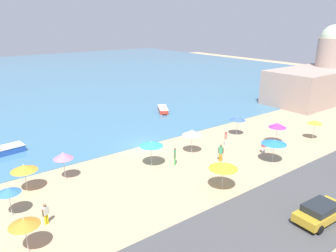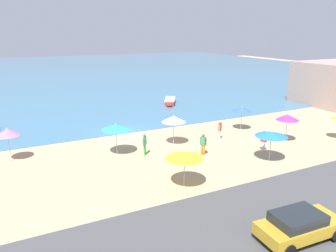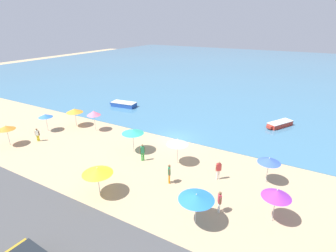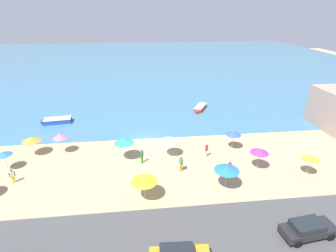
# 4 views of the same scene
# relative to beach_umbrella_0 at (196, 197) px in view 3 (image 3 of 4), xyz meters

# --- Properties ---
(ground_plane) EXTENTS (160.00, 160.00, 0.00)m
(ground_plane) POSITION_rel_beach_umbrella_0_xyz_m (-7.74, 11.59, -2.17)
(ground_plane) COLOR tan
(sea) EXTENTS (150.00, 110.00, 0.05)m
(sea) POSITION_rel_beach_umbrella_0_xyz_m (-7.74, 66.59, -2.14)
(sea) COLOR teal
(sea) RESTS_ON ground_plane
(coastal_road) EXTENTS (80.00, 8.00, 0.06)m
(coastal_road) POSITION_rel_beach_umbrella_0_xyz_m (-7.74, -6.41, -2.14)
(coastal_road) COLOR #464647
(coastal_road) RESTS_ON ground_plane
(beach_umbrella_0) EXTENTS (2.46, 2.46, 2.42)m
(beach_umbrella_0) POSITION_rel_beach_umbrella_0_xyz_m (0.00, 0.00, 0.00)
(beach_umbrella_0) COLOR #B2B2B7
(beach_umbrella_0) RESTS_ON ground_plane
(beach_umbrella_1) EXTENTS (2.43, 2.43, 2.50)m
(beach_umbrella_1) POSITION_rel_beach_umbrella_0_xyz_m (-8.06, -0.85, 0.02)
(beach_umbrella_1) COLOR #B2B2B7
(beach_umbrella_1) RESTS_ON ground_plane
(beach_umbrella_2) EXTENTS (1.74, 1.74, 2.31)m
(beach_umbrella_2) POSITION_rel_beach_umbrella_0_xyz_m (-23.12, 5.78, -0.13)
(beach_umbrella_2) COLOR #B2B2B7
(beach_umbrella_2) RESTS_ON ground_plane
(beach_umbrella_4) EXTENTS (1.87, 1.87, 2.41)m
(beach_umbrella_4) POSITION_rel_beach_umbrella_0_xyz_m (-23.29, 0.93, -0.04)
(beach_umbrella_4) COLOR #B2B2B7
(beach_umbrella_4) RESTS_ON ground_plane
(beach_umbrella_5) EXTENTS (2.00, 2.00, 2.61)m
(beach_umbrella_5) POSITION_rel_beach_umbrella_0_xyz_m (4.61, 2.86, 0.11)
(beach_umbrella_5) COLOR #B2B2B7
(beach_umbrella_5) RESTS_ON ground_plane
(beach_umbrella_6) EXTENTS (2.14, 2.14, 2.47)m
(beach_umbrella_6) POSITION_rel_beach_umbrella_0_xyz_m (-21.26, 8.79, -0.01)
(beach_umbrella_6) COLOR #B2B2B7
(beach_umbrella_6) RESTS_ON ground_plane
(beach_umbrella_7) EXTENTS (2.10, 2.10, 2.68)m
(beach_umbrella_7) POSITION_rel_beach_umbrella_0_xyz_m (-4.92, 6.66, 0.18)
(beach_umbrella_7) COLOR #B2B2B7
(beach_umbrella_7) RESTS_ON ground_plane
(beach_umbrella_8) EXTENTS (1.73, 1.73, 2.68)m
(beach_umbrella_8) POSITION_rel_beach_umbrella_0_xyz_m (-17.94, 8.90, 0.16)
(beach_umbrella_8) COLOR #B2B2B7
(beach_umbrella_8) RESTS_ON ground_plane
(beach_umbrella_9) EXTENTS (2.34, 2.34, 2.61)m
(beach_umbrella_9) POSITION_rel_beach_umbrella_0_xyz_m (-10.16, 6.58, 0.16)
(beach_umbrella_9) COLOR #B2B2B7
(beach_umbrella_9) RESTS_ON ground_plane
(beach_umbrella_10) EXTENTS (1.93, 1.93, 2.40)m
(beach_umbrella_10) POSITION_rel_beach_umbrella_0_xyz_m (3.33, 7.62, -0.04)
(beach_umbrella_10) COLOR #B2B2B7
(beach_umbrella_10) RESTS_ON ground_plane
(bather_0) EXTENTS (0.52, 0.35, 1.58)m
(bather_0) POSITION_rel_beach_umbrella_0_xyz_m (-21.44, 3.19, -1.29)
(bather_0) COLOR gold
(bather_0) RESTS_ON ground_plane
(bather_1) EXTENTS (0.38, 0.50, 1.79)m
(bather_1) POSITION_rel_beach_umbrella_0_xyz_m (-3.96, 3.34, -1.16)
(bather_1) COLOR orange
(bather_1) RESTS_ON ground_plane
(bather_2) EXTENTS (0.46, 0.40, 1.83)m
(bather_2) POSITION_rel_beach_umbrella_0_xyz_m (-0.48, 5.95, -1.14)
(bather_2) COLOR white
(bather_2) RESTS_ON ground_plane
(bather_3) EXTENTS (0.40, 0.46, 1.79)m
(bather_3) POSITION_rel_beach_umbrella_0_xyz_m (-8.19, 5.43, -1.16)
(bather_3) COLOR green
(bather_3) RESTS_ON ground_plane
(bather_4) EXTENTS (0.37, 0.51, 1.77)m
(bather_4) POSITION_rel_beach_umbrella_0_xyz_m (1.05, 1.87, -1.17)
(bather_4) COLOR white
(bather_4) RESTS_ON ground_plane
(skiff_nearshore) EXTENTS (4.53, 2.16, 0.75)m
(skiff_nearshore) POSITION_rel_beach_umbrella_0_xyz_m (-21.08, 18.52, -1.74)
(skiff_nearshore) COLOR #244AA0
(skiff_nearshore) RESTS_ON sea
(skiff_offshore) EXTENTS (2.99, 4.10, 0.67)m
(skiff_offshore) POSITION_rel_beach_umbrella_0_xyz_m (2.43, 21.81, -1.78)
(skiff_offshore) COLOR red
(skiff_offshore) RESTS_ON sea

